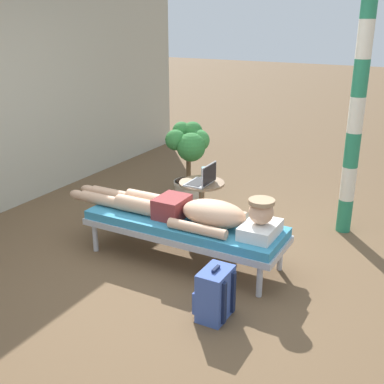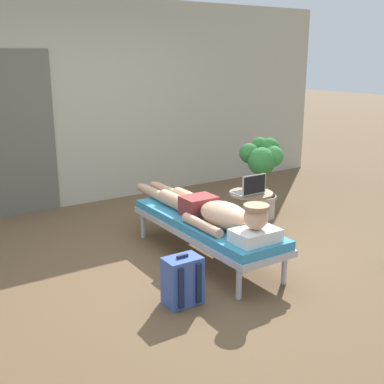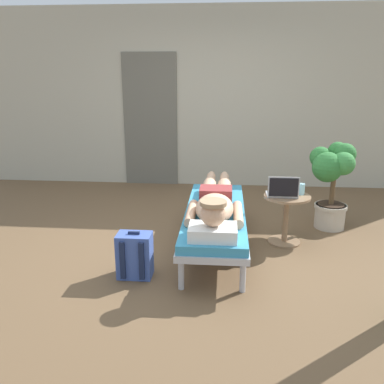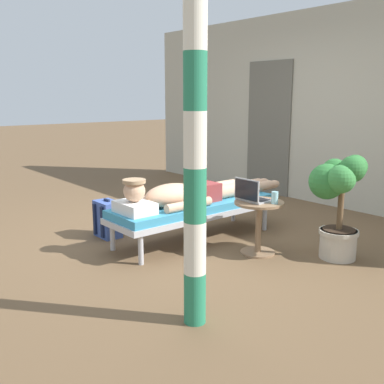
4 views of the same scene
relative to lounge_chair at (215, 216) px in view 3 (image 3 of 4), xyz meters
name	(u,v)px [view 3 (image 3 of 4)]	position (x,y,z in m)	size (l,w,h in m)	color
ground_plane	(197,245)	(-0.19, 0.05, -0.35)	(40.00, 40.00, 0.00)	brown
house_wall_back	(221,99)	(0.00, 2.55, 1.00)	(7.60, 0.20, 2.70)	#B2AD99
house_door_panel	(150,120)	(-1.10, 2.44, 0.67)	(0.84, 0.03, 2.04)	#625F54
lounge_chair	(215,216)	(0.00, 0.00, 0.00)	(0.61, 1.91, 0.42)	#B7B7BC
person_reclining	(215,202)	(0.00, -0.07, 0.17)	(0.53, 2.17, 0.33)	white
side_table	(286,211)	(0.74, 0.20, 0.01)	(0.48, 0.48, 0.52)	#8C6B4C
laptop	(282,191)	(0.68, 0.15, 0.24)	(0.31, 0.24, 0.23)	#A5A8AD
drink_glass	(302,189)	(0.89, 0.25, 0.24)	(0.06, 0.06, 0.12)	#99D8E5
backpack	(135,255)	(-0.69, -0.66, -0.15)	(0.30, 0.26, 0.42)	#3F59A5
potted_plant	(332,177)	(1.29, 0.66, 0.27)	(0.49, 0.49, 1.00)	#BFB29E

